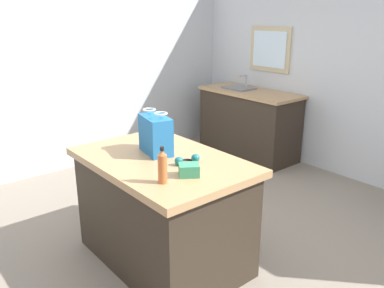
{
  "coord_description": "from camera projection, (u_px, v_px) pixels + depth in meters",
  "views": [
    {
      "loc": [
        2.2,
        -1.94,
        1.94
      ],
      "look_at": [
        -0.14,
        0.0,
        0.93
      ],
      "focal_mm": 37.47,
      "sensor_mm": 36.0,
      "label": 1
    }
  ],
  "objects": [
    {
      "name": "ground",
      "position": [
        202.0,
        253.0,
        3.4
      ],
      "size": [
        6.31,
        6.31,
        0.0
      ],
      "primitive_type": "plane",
      "color": "gray"
    },
    {
      "name": "back_wall",
      "position": [
        368.0,
        75.0,
        4.53
      ],
      "size": [
        5.25,
        0.13,
        2.51
      ],
      "color": "silver",
      "rests_on": "ground"
    },
    {
      "name": "left_wall",
      "position": [
        63.0,
        70.0,
        4.92
      ],
      "size": [
        0.1,
        5.0,
        2.51
      ],
      "color": "silver",
      "rests_on": "ground"
    },
    {
      "name": "kitchen_island",
      "position": [
        163.0,
        210.0,
        3.18
      ],
      "size": [
        1.4,
        0.92,
        0.88
      ],
      "color": "#33281E",
      "rests_on": "ground"
    },
    {
      "name": "sink_counter",
      "position": [
        248.0,
        122.0,
        5.61
      ],
      "size": [
        1.44,
        0.62,
        1.1
      ],
      "color": "#33281E",
      "rests_on": "ground"
    },
    {
      "name": "shopping_bag",
      "position": [
        156.0,
        135.0,
        3.11
      ],
      "size": [
        0.35,
        0.23,
        0.34
      ],
      "color": "#236BAD",
      "rests_on": "kitchen_island"
    },
    {
      "name": "small_box",
      "position": [
        189.0,
        170.0,
        2.7
      ],
      "size": [
        0.17,
        0.18,
        0.08
      ],
      "primitive_type": "cube",
      "rotation": [
        0.0,
        0.0,
        -0.58
      ],
      "color": "#388E66",
      "rests_on": "kitchen_island"
    },
    {
      "name": "bottle",
      "position": [
        162.0,
        167.0,
        2.57
      ],
      "size": [
        0.06,
        0.06,
        0.25
      ],
      "color": "#C66633",
      "rests_on": "kitchen_island"
    },
    {
      "name": "ear_defenders",
      "position": [
        187.0,
        161.0,
        2.92
      ],
      "size": [
        0.18,
        0.2,
        0.06
      ],
      "color": "black",
      "rests_on": "kitchen_island"
    }
  ]
}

